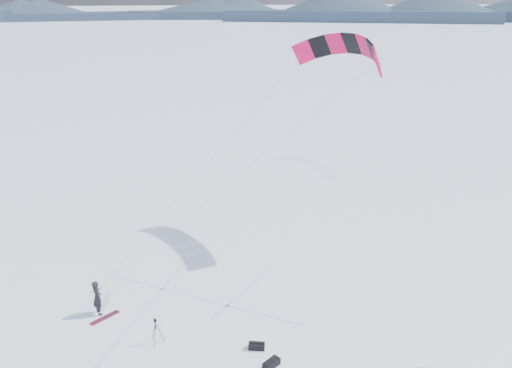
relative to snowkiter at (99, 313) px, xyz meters
name	(u,v)px	position (x,y,z in m)	size (l,w,h in m)	color
ground	(172,358)	(2.44, -4.27, 0.00)	(1800.00, 1800.00, 0.00)	white
horizon_hills	(166,284)	(2.44, -4.27, 3.50)	(704.00, 704.00, 8.63)	#1E2B3E
snowkiter	(99,313)	(0.00, 0.00, 0.00)	(0.62, 0.41, 1.70)	black
snowboard	(105,318)	(0.20, -0.47, 0.02)	(1.41, 0.26, 0.04)	maroon
tripod	(156,328)	(2.07, -3.06, 0.76)	(0.53, 0.60, 1.17)	black
gear_bag_a	(271,364)	(6.01, -6.18, 0.15)	(0.81, 0.62, 0.33)	black
gear_bag_b	(257,346)	(5.87, -4.96, 0.13)	(0.75, 0.59, 0.31)	black
power_kite	(344,51)	(14.74, 4.22, 10.87)	(16.16, 7.25, 10.62)	#C3093E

